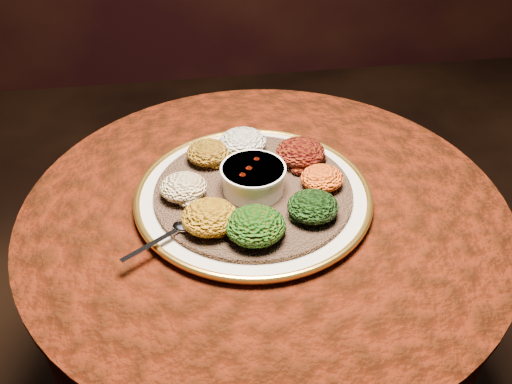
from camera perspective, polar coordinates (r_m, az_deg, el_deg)
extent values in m
cylinder|color=black|center=(1.41, 0.74, -13.82)|extent=(0.12, 0.12, 0.68)
cylinder|color=black|center=(1.14, 0.89, -2.73)|extent=(0.80, 0.80, 0.04)
cylinder|color=#3D1005|center=(1.25, 0.82, -7.75)|extent=(0.93, 0.93, 0.34)
cylinder|color=#3D1005|center=(1.13, 0.90, -1.69)|extent=(0.96, 0.96, 0.01)
cylinder|color=beige|center=(1.13, -0.27, -0.51)|extent=(0.59, 0.59, 0.02)
torus|color=gold|center=(1.13, -0.27, -0.24)|extent=(0.47, 0.47, 0.01)
cylinder|color=brown|center=(1.12, -0.28, 0.04)|extent=(0.47, 0.47, 0.01)
cylinder|color=white|center=(1.10, -0.28, 1.32)|extent=(0.12, 0.12, 0.05)
cylinder|color=white|center=(1.09, -0.28, 2.31)|extent=(0.13, 0.13, 0.01)
cylinder|color=#540C04|center=(1.09, -0.28, 1.98)|extent=(0.10, 0.10, 0.01)
ellipsoid|color=silver|center=(1.04, -7.06, -3.30)|extent=(0.05, 0.04, 0.01)
cube|color=silver|center=(1.01, -10.24, -5.08)|extent=(0.11, 0.08, 0.00)
ellipsoid|color=silver|center=(1.21, -1.32, 5.03)|extent=(0.10, 0.10, 0.05)
ellipsoid|color=black|center=(1.18, 4.46, 3.98)|extent=(0.10, 0.10, 0.05)
ellipsoid|color=#C28610|center=(1.12, 6.61, 1.39)|extent=(0.08, 0.08, 0.04)
ellipsoid|color=black|center=(1.05, 5.70, -1.45)|extent=(0.10, 0.09, 0.05)
ellipsoid|color=#993409|center=(1.00, -0.07, -3.38)|extent=(0.11, 0.10, 0.05)
ellipsoid|color=#A6770E|center=(1.02, -4.66, -2.52)|extent=(0.10, 0.10, 0.05)
ellipsoid|color=maroon|center=(1.10, -7.27, 0.48)|extent=(0.09, 0.09, 0.04)
ellipsoid|color=#855F10|center=(1.19, -4.82, 3.95)|extent=(0.09, 0.09, 0.04)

